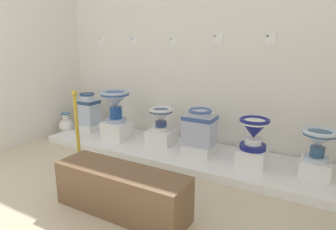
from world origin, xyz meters
TOP-DOWN VIEW (x-y plane):
  - ground_plane at (2.17, 0.93)m, footprint 6.34×5.85m
  - wall_back at (2.17, 3.08)m, footprint 4.54×0.06m
  - display_platform at (2.17, 2.56)m, footprint 3.83×0.95m
  - plinth_block_central_ornate at (0.56, 2.62)m, footprint 0.30×0.29m
  - antique_toilet_central_ornate at (0.56, 2.62)m, footprint 0.31×0.26m
  - plinth_block_slender_white at (1.21, 2.51)m, footprint 0.36×0.31m
  - antique_toilet_slender_white at (1.21, 2.51)m, footprint 0.41×0.41m
  - plinth_block_rightmost at (1.88, 2.65)m, footprint 0.36×0.31m
  - antique_toilet_rightmost at (1.88, 2.65)m, footprint 0.33×0.33m
  - plinth_block_leftmost at (2.49, 2.56)m, footprint 0.35×0.35m
  - antique_toilet_leftmost at (2.49, 2.56)m, footprint 0.38×0.29m
  - plinth_block_broad_patterned at (3.15, 2.50)m, footprint 0.31×0.32m
  - antique_toilet_broad_patterned at (3.15, 2.50)m, footprint 0.33×0.33m
  - plinth_block_squat_floral at (3.79, 2.58)m, footprint 0.29×0.30m
  - antique_toilet_squat_floral at (3.79, 2.58)m, footprint 0.34×0.34m
  - info_placard_first at (0.55, 3.05)m, footprint 0.13×0.01m
  - info_placard_second at (1.18, 3.05)m, footprint 0.09×0.01m
  - info_placard_third at (1.85, 3.05)m, footprint 0.09×0.01m
  - info_placard_fourth at (2.50, 3.05)m, footprint 0.14×0.01m
  - info_placard_fifth at (3.15, 3.05)m, footprint 0.12×0.01m
  - decorative_vase_companion at (0.20, 2.49)m, footprint 0.25×0.25m
  - stanchion_post_near_left at (1.40, 1.61)m, footprint 0.27×0.27m
  - museum_bench at (2.35, 1.18)m, footprint 1.22×0.36m

SIDE VIEW (x-z plane):
  - ground_plane at x=2.17m, z-range -0.02..0.00m
  - display_platform at x=2.17m, z-range 0.00..0.09m
  - plinth_block_central_ornate at x=0.56m, z-range 0.09..0.19m
  - plinth_block_leftmost at x=2.49m, z-range 0.09..0.21m
  - decorative_vase_companion at x=0.20m, z-range -0.02..0.34m
  - plinth_block_squat_floral at x=3.79m, z-range 0.09..0.26m
  - plinth_block_rightmost at x=1.88m, z-range 0.09..0.28m
  - plinth_block_broad_patterned at x=3.15m, z-range 0.09..0.30m
  - museum_bench at x=2.35m, z-range 0.00..0.40m
  - plinth_block_slender_white at x=1.21m, z-range 0.09..0.34m
  - stanchion_post_near_left at x=1.40m, z-range -0.21..0.73m
  - antique_toilet_central_ornate at x=0.56m, z-range 0.19..0.69m
  - antique_toilet_leftmost at x=2.49m, z-range 0.22..0.67m
  - antique_toilet_rightmost at x=1.88m, z-range 0.32..0.63m
  - antique_toilet_squat_floral at x=3.79m, z-range 0.32..0.65m
  - antique_toilet_broad_patterned at x=3.15m, z-range 0.33..0.68m
  - antique_toilet_slender_white at x=1.21m, z-range 0.42..0.87m
  - wall_back at x=2.17m, z-range 0.00..2.84m
  - info_placard_third at x=1.85m, z-range 1.40..1.52m
  - info_placard_first at x=0.55m, z-range 1.39..1.55m
  - info_placard_second at x=1.18m, z-range 1.42..1.53m
  - info_placard_fifth at x=3.15m, z-range 1.42..1.55m
  - info_placard_fourth at x=2.50m, z-range 1.43..1.55m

